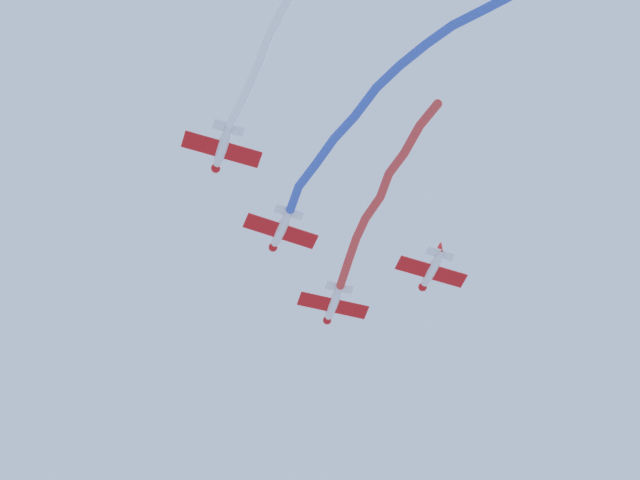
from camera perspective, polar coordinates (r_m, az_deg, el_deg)
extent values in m
ellipsoid|color=white|center=(89.20, 0.80, -3.77)|extent=(3.98, 3.60, 0.91)
sphere|color=red|center=(90.52, 0.43, -4.77)|extent=(1.09, 1.09, 0.78)
ellipsoid|color=#1E2D4C|center=(89.80, 0.70, -3.89)|extent=(1.24, 1.19, 0.49)
cube|color=red|center=(89.20, 0.78, -3.89)|extent=(5.38, 5.91, 0.12)
cube|color=white|center=(88.13, 1.14, -2.84)|extent=(2.30, 2.48, 0.10)
cube|color=red|center=(88.55, 1.12, -2.69)|extent=(0.85, 0.75, 1.26)
cylinder|color=#DB4C4C|center=(87.06, 1.44, -2.00)|extent=(2.65, 2.30, 0.92)
cylinder|color=#DB4C4C|center=(85.69, 1.92, -0.59)|extent=(2.45, 2.18, 1.01)
cylinder|color=#DB4C4C|center=(84.65, 2.43, 0.70)|extent=(2.09, 2.02, 1.09)
cylinder|color=#DB4C4C|center=(83.74, 3.14, 1.91)|extent=(2.07, 2.41, 0.97)
cylinder|color=#DB4C4C|center=(82.74, 3.83, 3.23)|extent=(2.34, 2.11, 0.96)
cylinder|color=#DB4C4C|center=(81.78, 4.54, 4.52)|extent=(1.91, 2.31, 0.80)
cylinder|color=#DB4C4C|center=(80.79, 5.45, 5.92)|extent=(2.46, 2.63, 0.90)
cylinder|color=#DB4C4C|center=(79.96, 6.44, 7.37)|extent=(1.92, 2.41, 1.00)
sphere|color=#DB4C4C|center=(87.81, 1.21, -2.72)|extent=(0.73, 0.73, 0.73)
sphere|color=#DB4C4C|center=(86.31, 1.68, -1.27)|extent=(0.73, 0.73, 0.73)
sphere|color=#DB4C4C|center=(85.09, 2.16, 0.11)|extent=(0.73, 0.73, 0.73)
sphere|color=#DB4C4C|center=(84.23, 2.71, 1.29)|extent=(0.73, 0.73, 0.73)
sphere|color=#DB4C4C|center=(83.26, 3.58, 2.54)|extent=(0.73, 0.73, 0.73)
sphere|color=#DB4C4C|center=(82.23, 4.09, 3.93)|extent=(0.73, 0.73, 0.73)
sphere|color=#DB4C4C|center=(81.34, 4.99, 5.11)|extent=(0.73, 0.73, 0.73)
sphere|color=#DB4C4C|center=(80.27, 5.92, 6.74)|extent=(0.73, 0.73, 0.73)
sphere|color=#DB4C4C|center=(79.66, 6.97, 8.00)|extent=(0.73, 0.73, 0.73)
ellipsoid|color=white|center=(84.12, -2.30, 0.65)|extent=(3.73, 3.86, 0.91)
sphere|color=red|center=(85.31, -2.79, -0.43)|extent=(1.10, 1.10, 0.78)
ellipsoid|color=#1E2D4C|center=(84.70, -2.42, 0.50)|extent=(1.21, 1.23, 0.49)
cube|color=red|center=(84.10, -2.34, 0.52)|extent=(5.75, 5.57, 0.12)
cube|color=white|center=(83.17, -1.85, 1.66)|extent=(2.42, 2.36, 0.10)
cube|color=red|center=(83.61, -1.86, 1.80)|extent=(0.79, 0.82, 1.26)
cylinder|color=#4C75DB|center=(82.25, -1.52, 2.48)|extent=(2.31, 2.18, 0.84)
cylinder|color=#4C75DB|center=(81.11, -0.77, 3.82)|extent=(1.99, 2.56, 0.88)
cylinder|color=#4C75DB|center=(80.05, 0.28, 5.23)|extent=(2.20, 2.77, 0.93)
cylinder|color=#4C75DB|center=(79.01, 1.43, 6.64)|extent=(1.84, 2.67, 0.75)
cylinder|color=#4C75DB|center=(78.12, 2.69, 8.13)|extent=(2.26, 2.95, 1.12)
cylinder|color=#4C75DB|center=(77.35, 4.02, 9.59)|extent=(1.68, 2.65, 0.76)
cylinder|color=#4C75DB|center=(76.79, 5.48, 10.81)|extent=(1.58, 2.71, 1.06)
cylinder|color=#4C75DB|center=(76.44, 7.04, 11.93)|extent=(1.36, 2.61, 0.86)
cylinder|color=#4C75DB|center=(76.04, 8.76, 12.87)|extent=(1.34, 2.78, 1.30)
cylinder|color=#4C75DB|center=(75.80, 10.51, 13.66)|extent=(1.08, 2.36, 0.95)
sphere|color=#4C75DB|center=(82.87, -1.76, 1.80)|extent=(0.72, 0.72, 0.72)
sphere|color=#4C75DB|center=(81.65, -1.27, 3.18)|extent=(0.72, 0.72, 0.72)
sphere|color=#4C75DB|center=(80.60, -0.27, 4.48)|extent=(0.72, 0.72, 0.72)
sphere|color=#4C75DB|center=(79.51, 0.83, 6.00)|extent=(0.72, 0.72, 0.72)
sphere|color=#4C75DB|center=(78.53, 2.04, 7.29)|extent=(0.72, 0.72, 0.72)
sphere|color=#4C75DB|center=(77.73, 3.35, 8.97)|extent=(0.72, 0.72, 0.72)
sphere|color=#4C75DB|center=(76.99, 4.71, 10.21)|extent=(0.72, 0.72, 0.72)
sphere|color=#4C75DB|center=(76.62, 6.26, 11.40)|extent=(0.72, 0.72, 0.72)
sphere|color=#4C75DB|center=(76.28, 7.84, 12.45)|extent=(0.72, 0.72, 0.72)
sphere|color=#4C75DB|center=(75.82, 9.70, 13.29)|extent=(0.72, 0.72, 0.72)
ellipsoid|color=white|center=(87.69, 6.63, -1.76)|extent=(3.82, 3.78, 0.91)
sphere|color=red|center=(88.84, 6.08, -2.78)|extent=(1.10, 1.10, 0.78)
ellipsoid|color=#1E2D4C|center=(88.25, 6.46, -1.89)|extent=(1.22, 1.22, 0.49)
cube|color=red|center=(87.67, 6.60, -1.88)|extent=(5.63, 5.69, 0.12)
cube|color=white|center=(86.76, 7.11, -0.80)|extent=(2.38, 2.40, 0.10)
cube|color=red|center=(87.19, 7.06, -0.66)|extent=(0.81, 0.80, 1.26)
ellipsoid|color=white|center=(79.62, -5.79, 5.48)|extent=(3.87, 3.72, 0.91)
sphere|color=red|center=(80.72, -6.18, 4.24)|extent=(1.10, 1.10, 0.78)
ellipsoid|color=#1E2D4C|center=(80.20, -5.87, 5.27)|extent=(1.23, 1.21, 0.49)
cube|color=red|center=(79.59, -5.82, 5.34)|extent=(5.56, 5.76, 0.12)
cube|color=white|center=(78.75, -5.43, 6.62)|extent=(2.36, 2.43, 0.10)
cube|color=red|center=(79.21, -5.42, 6.74)|extent=(0.82, 0.78, 1.26)
cylinder|color=white|center=(77.99, -5.02, 7.47)|extent=(1.97, 2.19, 0.86)
cylinder|color=white|center=(77.16, -4.34, 8.83)|extent=(1.97, 2.09, 0.95)
cylinder|color=white|center=(76.31, -3.75, 10.16)|extent=(1.91, 1.97, 0.73)
cylinder|color=white|center=(75.47, -3.19, 11.51)|extent=(2.01, 2.01, 0.82)
cylinder|color=white|center=(74.96, -2.54, 12.89)|extent=(1.84, 1.99, 1.29)
sphere|color=white|center=(78.46, -5.37, 6.79)|extent=(0.66, 0.66, 0.66)
sphere|color=white|center=(77.54, -4.67, 8.15)|extent=(0.66, 0.66, 0.66)
sphere|color=white|center=(76.79, -4.02, 9.52)|extent=(0.66, 0.66, 0.66)
sphere|color=white|center=(75.85, -3.47, 10.80)|extent=(0.66, 0.66, 0.66)
sphere|color=white|center=(75.10, -2.91, 12.23)|extent=(0.66, 0.66, 0.66)
sphere|color=white|center=(74.84, -2.17, 13.55)|extent=(0.66, 0.66, 0.66)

